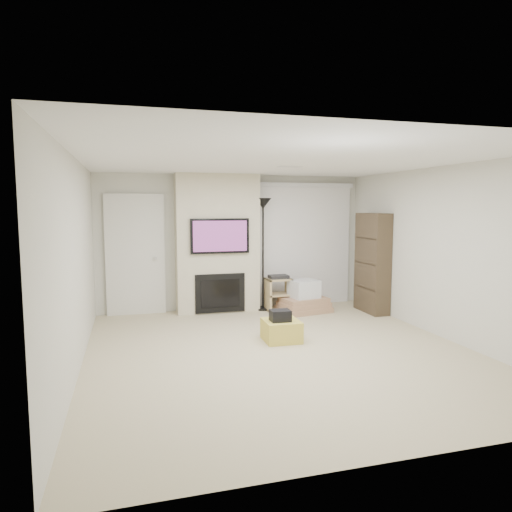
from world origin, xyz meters
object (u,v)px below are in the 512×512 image
object	(u,v)px
box_stack	(304,300)
floor_lamp	(263,222)
ottoman	(281,331)
bookshelf	(372,263)
av_stand	(278,292)

from	to	relation	value
box_stack	floor_lamp	bearing A→B (deg)	150.17
ottoman	bookshelf	bearing A→B (deg)	30.60
ottoman	bookshelf	world-z (taller)	bookshelf
bookshelf	floor_lamp	bearing A→B (deg)	158.75
ottoman	bookshelf	xyz separation A→B (m)	(2.17, 1.29, 0.75)
bookshelf	box_stack	bearing A→B (deg)	164.08
ottoman	bookshelf	distance (m)	2.64
floor_lamp	box_stack	xyz separation A→B (m)	(0.67, -0.38, -1.41)
av_stand	bookshelf	xyz separation A→B (m)	(1.60, -0.57, 0.55)
ottoman	floor_lamp	xyz separation A→B (m)	(0.32, 2.01, 1.48)
floor_lamp	bookshelf	xyz separation A→B (m)	(1.86, -0.72, -0.73)
av_stand	floor_lamp	bearing A→B (deg)	149.08
box_stack	bookshelf	size ratio (longest dim) A/B	0.54
ottoman	av_stand	distance (m)	1.95
floor_lamp	av_stand	xyz separation A→B (m)	(0.25, -0.15, -1.29)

